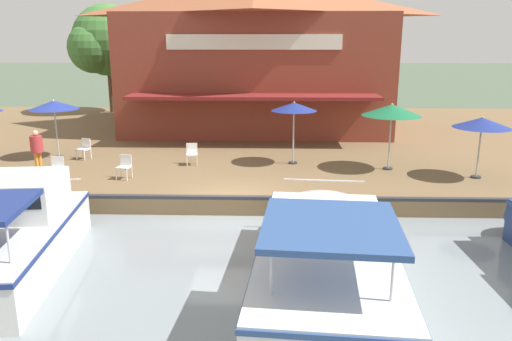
{
  "coord_description": "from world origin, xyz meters",
  "views": [
    {
      "loc": [
        14.82,
        1.31,
        5.45
      ],
      "look_at": [
        -1.0,
        0.83,
        1.3
      ],
      "focal_mm": 35.0,
      "sensor_mm": 36.0,
      "label": 1
    }
  ],
  "objects_px": {
    "cafe_chair_facing_river": "(84,148)",
    "motorboat_outer_channel": "(21,231)",
    "waterfront_restaurant": "(257,52)",
    "patio_umbrella_far_corner": "(294,107)",
    "patio_umbrella_back_row": "(392,110)",
    "cafe_chair_beside_entrance": "(57,168)",
    "motorboat_mid_row": "(325,250)",
    "tree_upstream_bank": "(104,42)",
    "cafe_chair_mid_patio": "(192,153)",
    "patio_umbrella_near_quay_edge": "(482,123)",
    "person_mid_patio": "(37,146)",
    "patio_umbrella_mid_patio_left": "(54,105)",
    "cafe_chair_under_first_umbrella": "(124,165)"
  },
  "relations": [
    {
      "from": "cafe_chair_facing_river",
      "to": "tree_upstream_bank",
      "type": "height_order",
      "value": "tree_upstream_bank"
    },
    {
      "from": "patio_umbrella_back_row",
      "to": "cafe_chair_facing_river",
      "type": "bearing_deg",
      "value": -96.34
    },
    {
      "from": "patio_umbrella_mid_patio_left",
      "to": "cafe_chair_beside_entrance",
      "type": "xyz_separation_m",
      "value": [
        3.54,
        1.44,
        -1.76
      ]
    },
    {
      "from": "waterfront_restaurant",
      "to": "cafe_chair_under_first_umbrella",
      "type": "xyz_separation_m",
      "value": [
        11.34,
        -4.43,
        -3.73
      ]
    },
    {
      "from": "cafe_chair_facing_river",
      "to": "tree_upstream_bank",
      "type": "relative_size",
      "value": 0.12
    },
    {
      "from": "motorboat_outer_channel",
      "to": "tree_upstream_bank",
      "type": "bearing_deg",
      "value": -167.61
    },
    {
      "from": "waterfront_restaurant",
      "to": "motorboat_mid_row",
      "type": "distance_m",
      "value": 18.47
    },
    {
      "from": "cafe_chair_mid_patio",
      "to": "cafe_chair_beside_entrance",
      "type": "bearing_deg",
      "value": -60.32
    },
    {
      "from": "waterfront_restaurant",
      "to": "person_mid_patio",
      "type": "height_order",
      "value": "waterfront_restaurant"
    },
    {
      "from": "patio_umbrella_back_row",
      "to": "cafe_chair_mid_patio",
      "type": "relative_size",
      "value": 3.01
    },
    {
      "from": "cafe_chair_mid_patio",
      "to": "waterfront_restaurant",
      "type": "bearing_deg",
      "value": 165.82
    },
    {
      "from": "patio_umbrella_near_quay_edge",
      "to": "tree_upstream_bank",
      "type": "bearing_deg",
      "value": -131.02
    },
    {
      "from": "cafe_chair_facing_river",
      "to": "tree_upstream_bank",
      "type": "distance_m",
      "value": 14.68
    },
    {
      "from": "cafe_chair_under_first_umbrella",
      "to": "motorboat_outer_channel",
      "type": "distance_m",
      "value": 5.9
    },
    {
      "from": "patio_umbrella_far_corner",
      "to": "person_mid_patio",
      "type": "bearing_deg",
      "value": -80.36
    },
    {
      "from": "patio_umbrella_near_quay_edge",
      "to": "patio_umbrella_back_row",
      "type": "bearing_deg",
      "value": -111.33
    },
    {
      "from": "cafe_chair_under_first_umbrella",
      "to": "cafe_chair_facing_river",
      "type": "height_order",
      "value": "same"
    },
    {
      "from": "cafe_chair_mid_patio",
      "to": "person_mid_patio",
      "type": "bearing_deg",
      "value": -76.39
    },
    {
      "from": "patio_umbrella_far_corner",
      "to": "tree_upstream_bank",
      "type": "height_order",
      "value": "tree_upstream_bank"
    },
    {
      "from": "patio_umbrella_far_corner",
      "to": "tree_upstream_bank",
      "type": "relative_size",
      "value": 0.35
    },
    {
      "from": "patio_umbrella_mid_patio_left",
      "to": "cafe_chair_facing_river",
      "type": "bearing_deg",
      "value": 81.39
    },
    {
      "from": "patio_umbrella_far_corner",
      "to": "motorboat_outer_channel",
      "type": "relative_size",
      "value": 0.36
    },
    {
      "from": "motorboat_outer_channel",
      "to": "tree_upstream_bank",
      "type": "xyz_separation_m",
      "value": [
        -22.47,
        -4.93,
        4.45
      ]
    },
    {
      "from": "motorboat_mid_row",
      "to": "patio_umbrella_mid_patio_left",
      "type": "bearing_deg",
      "value": -133.39
    },
    {
      "from": "patio_umbrella_mid_patio_left",
      "to": "patio_umbrella_back_row",
      "type": "bearing_deg",
      "value": 83.46
    },
    {
      "from": "patio_umbrella_far_corner",
      "to": "cafe_chair_mid_patio",
      "type": "bearing_deg",
      "value": -85.99
    },
    {
      "from": "patio_umbrella_near_quay_edge",
      "to": "cafe_chair_under_first_umbrella",
      "type": "relative_size",
      "value": 2.64
    },
    {
      "from": "patio_umbrella_far_corner",
      "to": "tree_upstream_bank",
      "type": "xyz_separation_m",
      "value": [
        -14.22,
        -12.03,
        2.41
      ]
    },
    {
      "from": "motorboat_mid_row",
      "to": "tree_upstream_bank",
      "type": "height_order",
      "value": "tree_upstream_bank"
    },
    {
      "from": "patio_umbrella_mid_patio_left",
      "to": "patio_umbrella_near_quay_edge",
      "type": "relative_size",
      "value": 1.1
    },
    {
      "from": "patio_umbrella_back_row",
      "to": "patio_umbrella_far_corner",
      "type": "xyz_separation_m",
      "value": [
        -0.81,
        -3.64,
        -0.0
      ]
    },
    {
      "from": "cafe_chair_facing_river",
      "to": "motorboat_mid_row",
      "type": "xyz_separation_m",
      "value": [
        9.54,
        9.1,
        -0.32
      ]
    },
    {
      "from": "patio_umbrella_far_corner",
      "to": "tree_upstream_bank",
      "type": "distance_m",
      "value": 18.78
    },
    {
      "from": "cafe_chair_under_first_umbrella",
      "to": "cafe_chair_mid_patio",
      "type": "xyz_separation_m",
      "value": [
        -2.14,
        2.11,
        0.0
      ]
    },
    {
      "from": "cafe_chair_mid_patio",
      "to": "motorboat_mid_row",
      "type": "relative_size",
      "value": 0.1
    },
    {
      "from": "cafe_chair_mid_patio",
      "to": "motorboat_outer_channel",
      "type": "xyz_separation_m",
      "value": [
        7.96,
        -3.04,
        -0.23
      ]
    },
    {
      "from": "person_mid_patio",
      "to": "motorboat_mid_row",
      "type": "height_order",
      "value": "motorboat_mid_row"
    },
    {
      "from": "cafe_chair_beside_entrance",
      "to": "cafe_chair_facing_river",
      "type": "xyz_separation_m",
      "value": [
        -3.36,
        -0.25,
        0.0
      ]
    },
    {
      "from": "patio_umbrella_far_corner",
      "to": "cafe_chair_facing_river",
      "type": "relative_size",
      "value": 2.96
    },
    {
      "from": "patio_umbrella_back_row",
      "to": "cafe_chair_beside_entrance",
      "type": "bearing_deg",
      "value": -80.69
    },
    {
      "from": "patio_umbrella_back_row",
      "to": "cafe_chair_beside_entrance",
      "type": "relative_size",
      "value": 3.01
    },
    {
      "from": "patio_umbrella_mid_patio_left",
      "to": "cafe_chair_beside_entrance",
      "type": "relative_size",
      "value": 2.9
    },
    {
      "from": "motorboat_mid_row",
      "to": "patio_umbrella_back_row",
      "type": "bearing_deg",
      "value": 158.16
    },
    {
      "from": "waterfront_restaurant",
      "to": "patio_umbrella_far_corner",
      "type": "relative_size",
      "value": 5.74
    },
    {
      "from": "patio_umbrella_mid_patio_left",
      "to": "cafe_chair_under_first_umbrella",
      "type": "xyz_separation_m",
      "value": [
        3.17,
        3.75,
        -1.76
      ]
    },
    {
      "from": "patio_umbrella_far_corner",
      "to": "motorboat_mid_row",
      "type": "bearing_deg",
      "value": 2.34
    },
    {
      "from": "patio_umbrella_mid_patio_left",
      "to": "patio_umbrella_far_corner",
      "type": "xyz_separation_m",
      "value": [
        0.74,
        9.92,
        0.06
      ]
    },
    {
      "from": "patio_umbrella_near_quay_edge",
      "to": "motorboat_mid_row",
      "type": "distance_m",
      "value": 9.55
    },
    {
      "from": "patio_umbrella_mid_patio_left",
      "to": "patio_umbrella_near_quay_edge",
      "type": "distance_m",
      "value": 16.71
    },
    {
      "from": "cafe_chair_facing_river",
      "to": "motorboat_outer_channel",
      "type": "distance_m",
      "value": 8.96
    }
  ]
}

